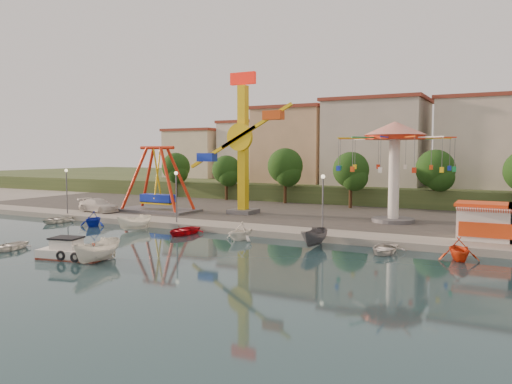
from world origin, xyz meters
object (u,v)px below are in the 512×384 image
Objects in this scene: wave_swinger at (395,149)px; rowboat_a at (10,246)px; kamikaze_tower at (246,148)px; cabin_motorboat at (70,253)px; skiff at (97,251)px; van at (99,205)px; pirate_ship_ride at (158,181)px.

rowboat_a is (-24.62, -26.40, -7.85)m from wave_swinger.
cabin_motorboat is (-0.73, -25.37, -7.87)m from kamikaze_tower.
skiff is 0.79× the size of van.
pirate_ship_ride is at bearing 85.38° from rowboat_a.
kamikaze_tower is 19.32m from van.
rowboat_a is at bearing 166.51° from cabin_motorboat.
pirate_ship_ride is 2.26× the size of skiff.
cabin_motorboat is (10.09, -22.65, -3.94)m from pirate_ship_ride.
wave_swinger is (27.72, 3.87, 3.80)m from pirate_ship_ride.
rowboat_a is at bearing -133.01° from wave_swinger.
van is at bearing -146.75° from pirate_ship_ride.
van is at bearing 103.47° from rowboat_a.
cabin_motorboat is 1.55× the size of rowboat_a.
kamikaze_tower is 3.73× the size of skiff.
cabin_motorboat is 24.69m from van.
skiff is (12.87, -22.71, -3.54)m from pirate_ship_ride.
van is at bearing 118.06° from cabin_motorboat.
kamikaze_tower reaches higher than skiff.
wave_swinger is (16.90, 1.14, -0.14)m from kamikaze_tower.
van is (-16.78, -6.63, -6.92)m from kamikaze_tower.
van reaches higher than cabin_motorboat.
van is (-5.95, -3.90, -2.98)m from pirate_ship_ride.
van reaches higher than rowboat_a.
van is (-16.04, 18.74, 0.96)m from cabin_motorboat.
rowboat_a is (-6.99, 0.12, -0.11)m from cabin_motorboat.
van reaches higher than skiff.
kamikaze_tower reaches higher than van.
kamikaze_tower reaches higher than rowboat_a.
rowboat_a is at bearing -82.17° from pirate_ship_ride.
pirate_ship_ride is 1.93× the size of cabin_motorboat.
wave_swinger is at bearing 57.79° from skiff.
wave_swinger is 3.48× the size of rowboat_a.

